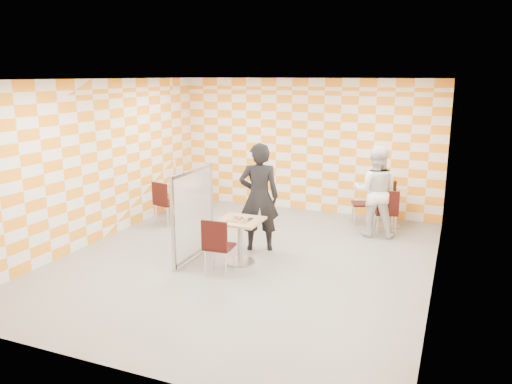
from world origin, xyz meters
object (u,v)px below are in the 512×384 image
Objects in this scene: empty_table at (185,193)px; chair_second_side at (367,199)px; sport_bottle at (386,186)px; chair_main_front at (217,243)px; soda_bottle at (395,186)px; man_dark at (259,197)px; partition at (193,214)px; main_table at (240,234)px; man_white at (375,191)px; second_table at (389,203)px; chair_empty_far at (202,187)px; chair_second_front at (387,209)px; chair_empty_near at (164,200)px.

chair_second_side reaches higher than empty_table.
empty_table is 4.33m from sport_bottle.
chair_main_front is 4.37m from soda_bottle.
chair_main_front and chair_second_side have the same top height.
man_dark is at bearing 84.34° from chair_main_front.
partition is (1.48, -2.26, 0.28)m from empty_table.
man_white reaches higher than main_table.
partition is 7.75× the size of sport_bottle.
partition is at bearing 21.28° from man_dark.
man_white is at bearing -105.49° from second_table.
second_table is at bearing -112.49° from man_white.
soda_bottle is at bearing 59.94° from chair_main_front.
main_table is 0.42× the size of man_white.
chair_empty_far is at bearing -65.02° from man_dark.
chair_main_front reaches higher than empty_table.
man_dark is 1.09× the size of man_white.
soda_bottle reaches higher than empty_table.
chair_second_front and chair_empty_near have the same top height.
chair_main_front is 0.60× the size of partition.
chair_empty_far is at bearing 128.67° from main_table.
second_table is at bearing 20.92° from chair_empty_near.
chair_empty_near is 4.77m from soda_bottle.
empty_table is (-2.29, 2.16, 0.00)m from main_table.
man_white reaches higher than second_table.
chair_empty_far is at bearing -176.32° from second_table.
chair_empty_far is 4.05m from man_white.
chair_main_front is at bearing -98.51° from main_table.
chair_main_front is 0.94m from partition.
man_white is at bearing 57.24° from chair_main_front.
main_table is 0.81× the size of chair_second_side.
second_table is at bearing -47.87° from sport_bottle.
chair_empty_near is (-3.90, -1.64, 0.00)m from chair_second_side.
chair_main_front is (-2.10, -3.67, 0.04)m from second_table.
chair_second_front is at bearing 2.72° from empty_table.
sport_bottle is (-0.13, 0.76, 0.29)m from chair_second_front.
second_table is 4.22m from chair_empty_far.
empty_table is at bearing 136.75° from main_table.
chair_empty_far is at bearing 115.96° from partition.
man_dark reaches higher than chair_second_side.
chair_empty_far is 4.62× the size of sport_bottle.
man_dark is 8.40× the size of soda_bottle.
chair_second_side is at bearing -147.20° from man_dark.
man_dark is (-2.00, -1.62, 0.42)m from chair_second_front.
chair_main_front is (2.20, -2.81, 0.04)m from empty_table.
soda_bottle is (4.42, 1.77, 0.31)m from chair_empty_near.
second_table is at bearing 93.06° from chair_second_front.
chair_empty_near is (-2.24, 2.01, 0.00)m from chair_main_front.
man_dark is (0.04, 0.74, 0.46)m from main_table.
man_white is (1.77, 1.58, -0.08)m from man_dark.
partition is at bearing -127.54° from chair_second_side.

